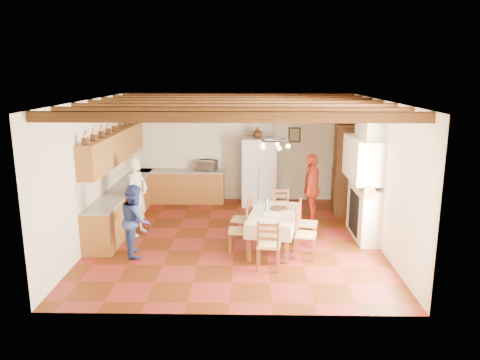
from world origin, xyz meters
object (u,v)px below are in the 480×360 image
chair_right_far (307,223)px  microwave (207,165)px  hutch (344,167)px  person_woman_blue (136,220)px  dining_table (273,217)px  chair_left_near (239,230)px  chair_left_far (242,219)px  chair_end_near (269,244)px  chair_right_near (305,234)px  refrigerator (258,171)px  person_man (137,196)px  chair_end_far (281,210)px  person_woman_red (312,189)px

chair_right_far → microwave: (-2.37, 3.26, 0.56)m
hutch → person_woman_blue: bearing=-139.6°
dining_table → chair_left_near: 0.77m
dining_table → chair_left_far: size_ratio=1.94×
chair_end_near → person_woman_blue: person_woman_blue is taller
chair_left_far → dining_table: bearing=65.4°
hutch → chair_right_near: bearing=-106.3°
dining_table → refrigerator: bearing=94.1°
chair_left_near → person_woman_blue: size_ratio=0.67×
dining_table → person_man: bearing=164.9°
chair_left_near → person_man: bearing=-114.9°
hutch → chair_end_far: bearing=-129.5°
chair_end_near → person_man: bearing=-25.6°
chair_right_far → person_woman_blue: bearing=113.0°
chair_left_near → chair_end_far: (0.93, 1.35, 0.00)m
chair_left_far → chair_right_near: size_ratio=1.00×
person_man → person_woman_blue: (0.25, -1.20, -0.16)m
person_man → microwave: 2.98m
refrigerator → microwave: refrigerator is taller
microwave → chair_left_near: bearing=-56.7°
dining_table → person_woman_blue: (-2.72, -0.40, 0.04)m
hutch → person_woman_red: bearing=-124.6°
dining_table → chair_right_near: 0.80m
person_woman_red → refrigerator: bearing=-124.7°
refrigerator → dining_table: 3.29m
chair_right_near → person_woman_blue: size_ratio=0.67×
person_woman_blue → microwave: (1.08, 3.86, 0.32)m
person_woman_blue → microwave: person_woman_blue is taller
refrigerator → person_man: size_ratio=1.04×
hutch → dining_table: (-1.97, -2.76, -0.47)m
microwave → person_man: bearing=-97.4°
hutch → chair_left_far: bearing=-132.3°
chair_end_far → hutch: bearing=40.5°
chair_left_far → person_woman_red: 2.06m
dining_table → person_man: (-2.96, 0.80, 0.20)m
dining_table → chair_end_near: size_ratio=1.94×
hutch → person_woman_red: size_ratio=1.36×
chair_left_far → chair_right_far: same height
hutch → chair_left_near: 4.08m
chair_right_far → chair_end_far: same height
chair_right_near → dining_table: bearing=64.4°
chair_left_near → person_woman_blue: 2.04m
refrigerator → chair_right_far: bearing=-75.4°
dining_table → chair_right_far: chair_right_far is taller
refrigerator → chair_right_far: (0.97, -3.07, -0.44)m
chair_end_far → person_woman_red: (0.76, 0.56, 0.36)m
refrigerator → person_woman_blue: refrigerator is taller
refrigerator → chair_end_near: 4.33m
refrigerator → chair_left_near: size_ratio=1.91×
refrigerator → chair_left_near: 3.59m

